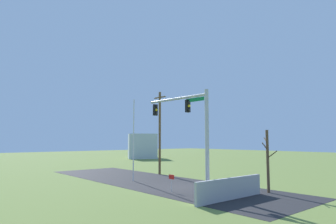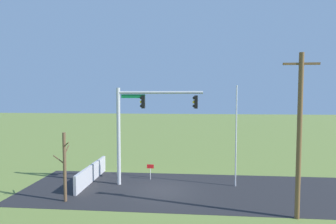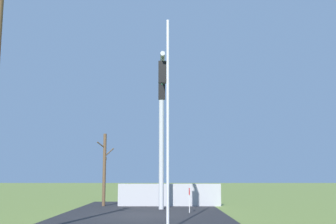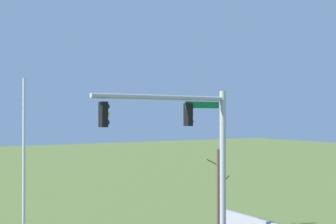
% 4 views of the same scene
% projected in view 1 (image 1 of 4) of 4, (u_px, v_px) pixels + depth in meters
% --- Properties ---
extents(ground_plane, '(160.00, 160.00, 0.00)m').
position_uv_depth(ground_plane, '(183.00, 187.00, 23.54)').
color(ground_plane, olive).
extents(road_surface, '(28.00, 8.00, 0.01)m').
position_uv_depth(road_surface, '(153.00, 181.00, 26.58)').
color(road_surface, '#232326').
rests_on(road_surface, ground_plane).
extents(sidewalk_corner, '(6.00, 6.00, 0.01)m').
position_uv_depth(sidewalk_corner, '(219.00, 196.00, 19.70)').
color(sidewalk_corner, '#B7B5AD').
rests_on(sidewalk_corner, ground_plane).
extents(retaining_fence, '(0.20, 6.26, 1.35)m').
position_uv_depth(retaining_fence, '(230.00, 189.00, 18.46)').
color(retaining_fence, '#A8A8AD').
rests_on(retaining_fence, ground_plane).
extents(signal_mast, '(6.44, 0.45, 7.34)m').
position_uv_depth(signal_mast, '(191.00, 122.00, 22.11)').
color(signal_mast, '#B2B5BA').
rests_on(signal_mast, ground_plane).
extents(flagpole, '(0.10, 0.10, 7.51)m').
position_uv_depth(flagpole, '(134.00, 140.00, 27.24)').
color(flagpole, silver).
rests_on(flagpole, ground_plane).
extents(utility_pole, '(1.90, 0.26, 9.07)m').
position_uv_depth(utility_pole, '(160.00, 131.00, 32.57)').
color(utility_pole, brown).
rests_on(utility_pole, ground_plane).
extents(bare_tree, '(1.27, 1.02, 4.44)m').
position_uv_depth(bare_tree, '(268.00, 160.00, 21.05)').
color(bare_tree, brown).
rests_on(bare_tree, ground_plane).
extents(open_sign, '(0.56, 0.04, 1.22)m').
position_uv_depth(open_sign, '(171.00, 179.00, 21.28)').
color(open_sign, silver).
rests_on(open_sign, ground_plane).
extents(distant_building, '(8.40, 8.10, 5.01)m').
position_uv_depth(distant_building, '(142.00, 146.00, 61.11)').
color(distant_building, silver).
rests_on(distant_building, ground_plane).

